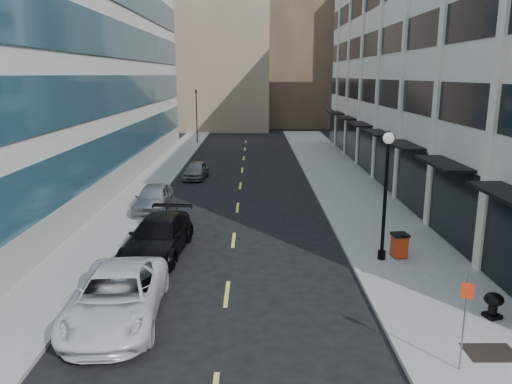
{
  "coord_description": "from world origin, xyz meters",
  "views": [
    {
      "loc": [
        0.99,
        -8.7,
        7.72
      ],
      "look_at": [
        1.07,
        11.76,
        2.9
      ],
      "focal_mm": 35.0,
      "sensor_mm": 36.0,
      "label": 1
    }
  ],
  "objects_px": {
    "car_black_pickup": "(159,236)",
    "urn_planter": "(494,303)",
    "traffic_signal": "(196,93)",
    "trash_bin": "(399,244)",
    "car_white_van": "(117,297)",
    "car_silver_sedan": "(154,198)",
    "lamppost": "(386,185)",
    "sign_post": "(465,311)",
    "car_grey_sedan": "(196,170)"
  },
  "relations": [
    {
      "from": "car_black_pickup",
      "to": "urn_planter",
      "type": "height_order",
      "value": "car_black_pickup"
    },
    {
      "from": "traffic_signal",
      "to": "car_black_pickup",
      "type": "relative_size",
      "value": 1.24
    },
    {
      "from": "car_black_pickup",
      "to": "trash_bin",
      "type": "distance_m",
      "value": 10.37
    },
    {
      "from": "traffic_signal",
      "to": "car_white_van",
      "type": "bearing_deg",
      "value": -87.13
    },
    {
      "from": "car_silver_sedan",
      "to": "urn_planter",
      "type": "xyz_separation_m",
      "value": [
        13.4,
        -13.29,
        -0.13
      ]
    },
    {
      "from": "lamppost",
      "to": "sign_post",
      "type": "distance_m",
      "value": 8.23
    },
    {
      "from": "car_black_pickup",
      "to": "lamppost",
      "type": "bearing_deg",
      "value": -1.88
    },
    {
      "from": "traffic_signal",
      "to": "car_silver_sedan",
      "type": "distance_m",
      "value": 29.26
    },
    {
      "from": "car_silver_sedan",
      "to": "sign_post",
      "type": "xyz_separation_m",
      "value": [
        11.2,
        -16.17,
        1.03
      ]
    },
    {
      "from": "car_black_pickup",
      "to": "trash_bin",
      "type": "height_order",
      "value": "car_black_pickup"
    },
    {
      "from": "car_black_pickup",
      "to": "car_white_van",
      "type": "bearing_deg",
      "value": -87.4
    },
    {
      "from": "urn_planter",
      "to": "car_white_van",
      "type": "bearing_deg",
      "value": 179.38
    },
    {
      "from": "car_white_van",
      "to": "sign_post",
      "type": "height_order",
      "value": "sign_post"
    },
    {
      "from": "traffic_signal",
      "to": "lamppost",
      "type": "xyz_separation_m",
      "value": [
        11.85,
        -36.92,
        -2.36
      ]
    },
    {
      "from": "lamppost",
      "to": "urn_planter",
      "type": "xyz_separation_m",
      "value": [
        2.25,
        -5.2,
        -2.7
      ]
    },
    {
      "from": "traffic_signal",
      "to": "trash_bin",
      "type": "distance_m",
      "value": 39.13
    },
    {
      "from": "lamppost",
      "to": "trash_bin",
      "type": "bearing_deg",
      "value": 16.27
    },
    {
      "from": "trash_bin",
      "to": "lamppost",
      "type": "bearing_deg",
      "value": -169.63
    },
    {
      "from": "car_black_pickup",
      "to": "lamppost",
      "type": "distance_m",
      "value": 9.94
    },
    {
      "from": "car_white_van",
      "to": "trash_bin",
      "type": "height_order",
      "value": "car_white_van"
    },
    {
      "from": "car_white_van",
      "to": "car_grey_sedan",
      "type": "relative_size",
      "value": 1.54
    },
    {
      "from": "car_grey_sedan",
      "to": "urn_planter",
      "type": "xyz_separation_m",
      "value": [
        12.03,
        -22.74,
        0.01
      ]
    },
    {
      "from": "trash_bin",
      "to": "urn_planter",
      "type": "height_order",
      "value": "trash_bin"
    },
    {
      "from": "car_black_pickup",
      "to": "trash_bin",
      "type": "relative_size",
      "value": 5.37
    },
    {
      "from": "traffic_signal",
      "to": "car_silver_sedan",
      "type": "height_order",
      "value": "traffic_signal"
    },
    {
      "from": "traffic_signal",
      "to": "trash_bin",
      "type": "relative_size",
      "value": 6.64
    },
    {
      "from": "car_white_van",
      "to": "sign_post",
      "type": "distance_m",
      "value": 10.29
    },
    {
      "from": "urn_planter",
      "to": "car_black_pickup",
      "type": "bearing_deg",
      "value": 152.08
    },
    {
      "from": "car_silver_sedan",
      "to": "sign_post",
      "type": "relative_size",
      "value": 1.77
    },
    {
      "from": "car_grey_sedan",
      "to": "urn_planter",
      "type": "relative_size",
      "value": 4.57
    },
    {
      "from": "traffic_signal",
      "to": "sign_post",
      "type": "relative_size",
      "value": 2.66
    },
    {
      "from": "traffic_signal",
      "to": "car_grey_sedan",
      "type": "xyz_separation_m",
      "value": [
        2.07,
        -19.39,
        -5.07
      ]
    },
    {
      "from": "car_silver_sedan",
      "to": "urn_planter",
      "type": "relative_size",
      "value": 5.52
    },
    {
      "from": "car_silver_sedan",
      "to": "car_grey_sedan",
      "type": "xyz_separation_m",
      "value": [
        1.37,
        9.45,
        -0.14
      ]
    },
    {
      "from": "car_silver_sedan",
      "to": "sign_post",
      "type": "bearing_deg",
      "value": -55.79
    },
    {
      "from": "car_white_van",
      "to": "sign_post",
      "type": "relative_size",
      "value": 2.25
    },
    {
      "from": "traffic_signal",
      "to": "urn_planter",
      "type": "distance_m",
      "value": 44.71
    },
    {
      "from": "urn_planter",
      "to": "lamppost",
      "type": "bearing_deg",
      "value": 113.36
    },
    {
      "from": "car_silver_sedan",
      "to": "car_white_van",
      "type": "bearing_deg",
      "value": -84.38
    },
    {
      "from": "trash_bin",
      "to": "sign_post",
      "type": "xyz_separation_m",
      "value": [
        -0.74,
        -8.31,
        1.1
      ]
    },
    {
      "from": "car_white_van",
      "to": "sign_post",
      "type": "bearing_deg",
      "value": -20.47
    },
    {
      "from": "car_white_van",
      "to": "car_black_pickup",
      "type": "height_order",
      "value": "car_white_van"
    },
    {
      "from": "car_black_pickup",
      "to": "urn_planter",
      "type": "distance_m",
      "value": 13.36
    },
    {
      "from": "car_white_van",
      "to": "car_black_pickup",
      "type": "distance_m",
      "value": 6.13
    },
    {
      "from": "car_black_pickup",
      "to": "car_silver_sedan",
      "type": "height_order",
      "value": "car_black_pickup"
    },
    {
      "from": "car_silver_sedan",
      "to": "trash_bin",
      "type": "relative_size",
      "value": 4.4
    },
    {
      "from": "lamppost",
      "to": "urn_planter",
      "type": "relative_size",
      "value": 6.52
    },
    {
      "from": "car_grey_sedan",
      "to": "car_white_van",
      "type": "bearing_deg",
      "value": -84.15
    },
    {
      "from": "car_grey_sedan",
      "to": "traffic_signal",
      "type": "bearing_deg",
      "value": 101.87
    },
    {
      "from": "car_black_pickup",
      "to": "car_silver_sedan",
      "type": "xyz_separation_m",
      "value": [
        -1.6,
        7.04,
        -0.03
      ]
    }
  ]
}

